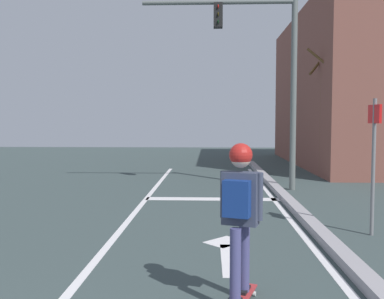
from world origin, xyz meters
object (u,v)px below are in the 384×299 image
object	(u,v)px
skateboard	(240,299)
traffic_signal_mast	(261,56)
street_sign_post	(374,146)
roadside_tree	(323,119)
skater	(240,202)

from	to	relation	value
skateboard	traffic_signal_mast	size ratio (longest dim) A/B	0.16
skateboard	traffic_signal_mast	xyz separation A→B (m)	(1.07, 7.51, 3.56)
street_sign_post	roadside_tree	world-z (taller)	roadside_tree
skateboard	street_sign_post	bearing A→B (deg)	50.04
skateboard	street_sign_post	distance (m)	3.92
traffic_signal_mast	roadside_tree	xyz separation A→B (m)	(2.42, 2.85, -1.68)
traffic_signal_mast	roadside_tree	bearing A→B (deg)	49.66
street_sign_post	skateboard	bearing A→B (deg)	-129.96
skateboard	traffic_signal_mast	bearing A→B (deg)	81.88
traffic_signal_mast	skater	bearing A→B (deg)	-98.14
skateboard	skater	size ratio (longest dim) A/B	0.53
skater	traffic_signal_mast	size ratio (longest dim) A/B	0.29
skater	roadside_tree	world-z (taller)	roadside_tree
skateboard	skater	bearing A→B (deg)	-108.75
skateboard	street_sign_post	world-z (taller)	street_sign_post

